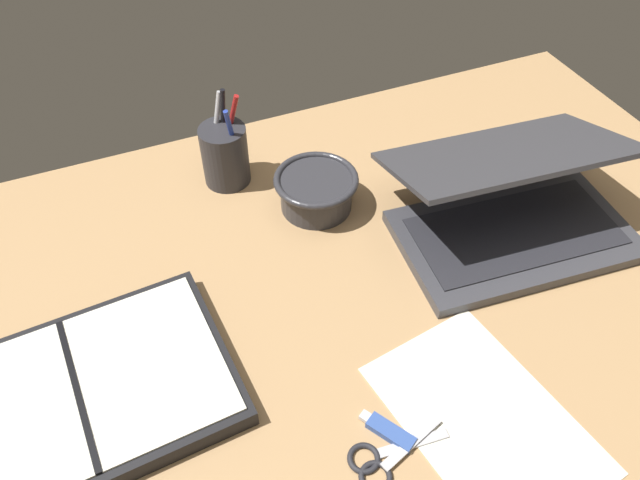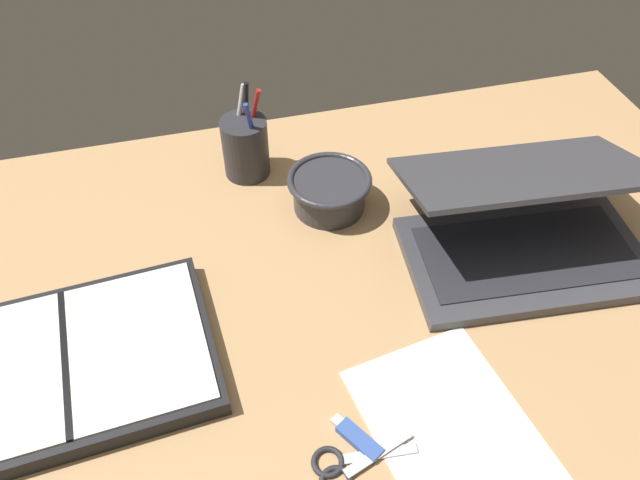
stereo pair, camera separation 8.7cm
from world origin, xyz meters
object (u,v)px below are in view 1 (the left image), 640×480
Objects in this scene: planner at (80,397)px; scissors at (380,462)px; bowl at (316,190)px; laptop at (511,207)px; pen_cup at (225,154)px.

planner is 36.99cm from scissors.
bowl is 1.08× the size of scissors.
bowl is at bearing 151.96° from laptop.
planner is (-40.35, -21.85, -1.99)cm from bowl.
laptop is 65.99cm from planner.
pen_cup is at bearing 45.37° from planner.
laptop is 2.77× the size of bowl.
pen_cup is at bearing 84.57° from scissors.
bowl is 0.83× the size of pen_cup.
laptop reaches higher than scissors.
planner is at bearing -151.56° from bowl.
planner is at bearing -170.29° from laptop.
pen_cup reaches higher than laptop.
bowl is at bearing 24.41° from planner.
scissors is at bearing -103.09° from bowl.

